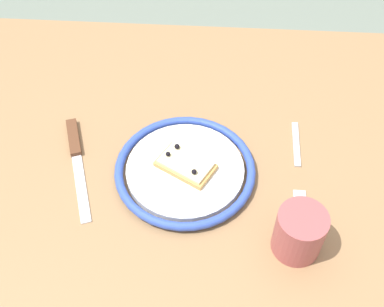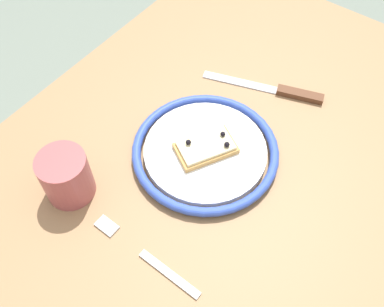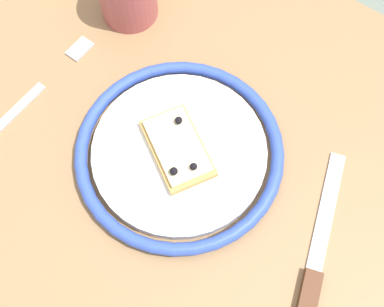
{
  "view_description": "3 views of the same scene",
  "coord_description": "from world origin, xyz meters",
  "px_view_note": "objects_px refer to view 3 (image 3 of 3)",
  "views": [
    {
      "loc": [
        -0.02,
        0.59,
        1.43
      ],
      "look_at": [
        0.02,
        0.03,
        0.74
      ],
      "focal_mm": 45.93,
      "sensor_mm": 36.0,
      "label": 1
    },
    {
      "loc": [
        -0.34,
        -0.2,
        1.34
      ],
      "look_at": [
        0.0,
        0.06,
        0.73
      ],
      "focal_mm": 41.15,
      "sensor_mm": 36.0,
      "label": 2
    },
    {
      "loc": [
        0.17,
        -0.12,
        1.23
      ],
      "look_at": [
        0.04,
        0.06,
        0.72
      ],
      "focal_mm": 42.55,
      "sensor_mm": 36.0,
      "label": 3
    }
  ],
  "objects_px": {
    "dining_table": "(144,192)",
    "plate": "(179,152)",
    "pizza_slice_near": "(178,148)",
    "fork": "(39,89)",
    "knife": "(312,282)"
  },
  "relations": [
    {
      "from": "fork",
      "to": "plate",
      "type": "bearing_deg",
      "value": 9.62
    },
    {
      "from": "fork",
      "to": "knife",
      "type": "bearing_deg",
      "value": -0.24
    },
    {
      "from": "plate",
      "to": "fork",
      "type": "height_order",
      "value": "plate"
    },
    {
      "from": "plate",
      "to": "pizza_slice_near",
      "type": "distance_m",
      "value": 0.01
    },
    {
      "from": "plate",
      "to": "pizza_slice_near",
      "type": "relative_size",
      "value": 2.18
    },
    {
      "from": "dining_table",
      "to": "plate",
      "type": "distance_m",
      "value": 0.11
    },
    {
      "from": "pizza_slice_near",
      "to": "fork",
      "type": "distance_m",
      "value": 0.21
    },
    {
      "from": "dining_table",
      "to": "knife",
      "type": "distance_m",
      "value": 0.25
    },
    {
      "from": "dining_table",
      "to": "fork",
      "type": "height_order",
      "value": "fork"
    },
    {
      "from": "pizza_slice_near",
      "to": "knife",
      "type": "height_order",
      "value": "pizza_slice_near"
    },
    {
      "from": "knife",
      "to": "plate",
      "type": "bearing_deg",
      "value": 170.08
    },
    {
      "from": "dining_table",
      "to": "pizza_slice_near",
      "type": "height_order",
      "value": "pizza_slice_near"
    },
    {
      "from": "dining_table",
      "to": "plate",
      "type": "bearing_deg",
      "value": 60.37
    },
    {
      "from": "pizza_slice_near",
      "to": "plate",
      "type": "bearing_deg",
      "value": 66.84
    },
    {
      "from": "plate",
      "to": "fork",
      "type": "distance_m",
      "value": 0.21
    }
  ]
}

